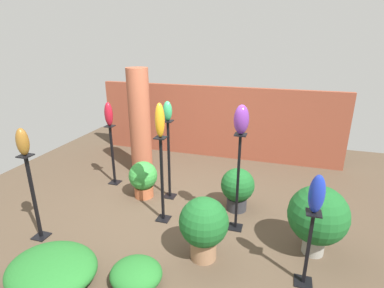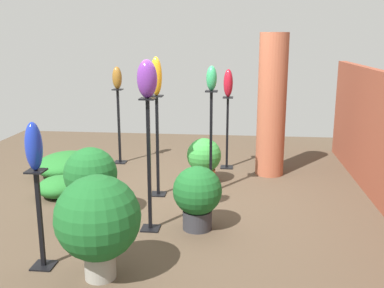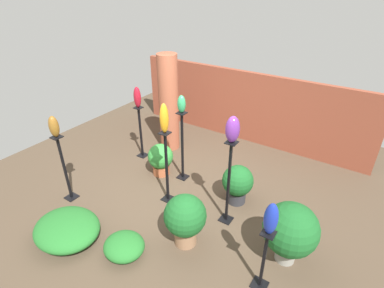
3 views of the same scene
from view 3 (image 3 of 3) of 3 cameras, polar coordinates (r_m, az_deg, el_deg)
name	(u,v)px [view 3 (image 3 of 3)]	position (r m, az deg, el deg)	size (l,w,h in m)	color
ground_plane	(183,195)	(5.54, -1.81, -9.75)	(8.00, 8.00, 0.00)	#4C3D2D
brick_wall_back	(246,107)	(7.13, 10.32, 6.95)	(5.60, 0.12, 1.66)	brown
brick_pillar	(169,104)	(6.57, -4.48, 7.66)	(0.43, 0.43, 2.14)	#9E5138
pedestal_ruby	(141,135)	(6.50, -9.72, 1.79)	(0.20, 0.20, 1.15)	black
pedestal_cobalt	(263,263)	(4.05, 13.41, -21.20)	(0.20, 0.20, 0.93)	black
pedestal_amber	(167,171)	(5.10, -4.83, -5.06)	(0.20, 0.20, 1.34)	black
pedestal_violet	(228,187)	(4.67, 6.93, -8.06)	(0.20, 0.20, 1.46)	black
pedestal_bronze	(65,171)	(5.59, -23.00, -4.81)	(0.20, 0.20, 1.24)	black
pedestal_jade	(182,149)	(5.64, -1.85, -1.01)	(0.20, 0.20, 1.40)	black
art_vase_ruby	(137,97)	(6.16, -10.38, 8.75)	(0.15, 0.15, 0.43)	maroon
art_vase_cobalt	(271,219)	(3.53, 14.80, -13.62)	(0.16, 0.15, 0.43)	#192D9E
art_vase_amber	(164,118)	(4.62, -5.33, 4.89)	(0.14, 0.15, 0.49)	orange
art_vase_violet	(233,129)	(4.15, 7.74, 2.77)	(0.20, 0.21, 0.40)	#6B2D8C
art_vase_bronze	(54,127)	(5.20, -24.81, 3.03)	(0.15, 0.16, 0.36)	brown
art_vase_jade	(182,104)	(5.24, -2.01, 7.61)	(0.15, 0.14, 0.32)	#2D9356
potted_plant_mid_left	(161,158)	(5.93, -6.00, -2.71)	(0.50, 0.50, 0.65)	#B25B38
potted_plant_front_left	(185,218)	(4.40, -1.31, -13.85)	(0.62, 0.62, 0.84)	#936B4C
potted_plant_back_center	(290,230)	(4.34, 18.24, -15.37)	(0.75, 0.75, 0.94)	gray
potted_plant_front_right	(238,183)	(5.23, 8.67, -7.27)	(0.54, 0.54, 0.71)	#2D2D33
foliage_bed_east	(67,229)	(5.05, -22.71, -14.68)	(1.05, 0.90, 0.34)	#236B28
foliage_bed_west	(124,246)	(4.61, -12.80, -18.45)	(0.60, 0.56, 0.27)	#236B28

